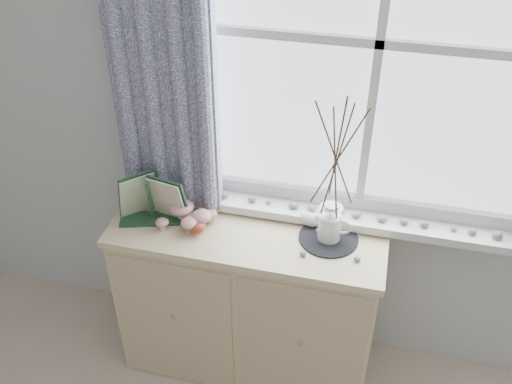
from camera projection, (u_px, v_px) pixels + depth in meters
sideboard at (248, 300)px, 2.71m from camera, size 1.20×0.45×0.85m
botanical_book at (149, 202)px, 2.43m from camera, size 0.37×0.23×0.24m
toadstool_cluster at (186, 214)px, 2.46m from camera, size 0.23×0.16×0.10m
wooden_eggs at (196, 217)px, 2.49m from camera, size 0.17×0.18×0.08m
songbird_figurine at (309, 218)px, 2.47m from camera, size 0.15×0.09×0.07m
crocheted_doily at (328, 238)px, 2.42m from camera, size 0.25×0.25×0.01m
twig_pitcher at (337, 155)px, 2.17m from camera, size 0.26×0.26×0.73m
sideboard_pebbles at (317, 241)px, 2.40m from camera, size 0.33×0.23×0.02m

